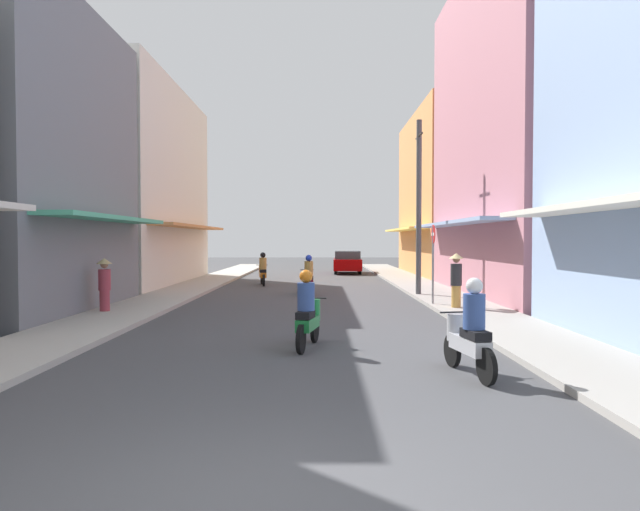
% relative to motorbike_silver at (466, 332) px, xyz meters
% --- Properties ---
extents(ground_plane, '(94.22, 94.22, 0.00)m').
position_rel_motorbike_silver_xyz_m(ground_plane, '(-2.90, 12.94, -0.70)').
color(ground_plane, '#424244').
extents(sidewalk_left, '(2.18, 50.83, 0.12)m').
position_rel_motorbike_silver_xyz_m(sidewalk_left, '(-8.00, 12.94, -0.64)').
color(sidewalk_left, '#ADA89E').
rests_on(sidewalk_left, ground).
extents(sidewalk_right, '(2.18, 50.83, 0.12)m').
position_rel_motorbike_silver_xyz_m(sidewalk_right, '(2.19, 12.94, -0.64)').
color(sidewalk_right, '#9E9991').
rests_on(sidewalk_right, ground).
extents(building_left_far, '(7.05, 12.46, 9.48)m').
position_rel_motorbike_silver_xyz_m(building_left_far, '(-12.08, 18.38, 4.03)').
color(building_left_far, silver).
rests_on(building_left_far, ground).
extents(building_right_mid, '(7.05, 12.37, 12.83)m').
position_rel_motorbike_silver_xyz_m(building_right_mid, '(6.28, 12.86, 5.70)').
color(building_right_mid, '#B7727F').
rests_on(building_right_mid, ground).
extents(building_right_far, '(7.05, 11.85, 9.78)m').
position_rel_motorbike_silver_xyz_m(building_right_far, '(6.27, 25.37, 4.18)').
color(building_right_far, '#D88C4C').
rests_on(building_right_far, ground).
extents(motorbike_silver, '(0.60, 1.80, 1.58)m').
position_rel_motorbike_silver_xyz_m(motorbike_silver, '(0.00, 0.00, 0.00)').
color(motorbike_silver, black).
rests_on(motorbike_silver, ground).
extents(motorbike_maroon, '(0.55, 1.80, 1.58)m').
position_rel_motorbike_silver_xyz_m(motorbike_maroon, '(-2.84, 13.32, 0.00)').
color(motorbike_maroon, black).
rests_on(motorbike_maroon, ground).
extents(motorbike_green, '(0.62, 1.79, 1.58)m').
position_rel_motorbike_silver_xyz_m(motorbike_green, '(-2.61, 2.29, 0.00)').
color(motorbike_green, black).
rests_on(motorbike_green, ground).
extents(motorbike_orange, '(0.60, 1.80, 1.58)m').
position_rel_motorbike_silver_xyz_m(motorbike_orange, '(-5.10, 17.73, 0.00)').
color(motorbike_orange, black).
rests_on(motorbike_orange, ground).
extents(parked_car, '(1.92, 4.17, 1.45)m').
position_rel_motorbike_silver_xyz_m(parked_car, '(-0.59, 27.24, 0.04)').
color(parked_car, '#8C0000').
rests_on(parked_car, ground).
extents(pedestrian_crossing, '(0.44, 0.44, 1.76)m').
position_rel_motorbike_silver_xyz_m(pedestrian_crossing, '(1.75, 8.06, 0.29)').
color(pedestrian_crossing, '#BF8C3F').
rests_on(pedestrian_crossing, ground).
extents(pedestrian_midway, '(0.44, 0.44, 1.64)m').
position_rel_motorbike_silver_xyz_m(pedestrian_midway, '(-8.57, 7.20, 0.22)').
color(pedestrian_midway, '#99333F').
rests_on(pedestrian_midway, ground).
extents(utility_pole, '(0.20, 1.20, 6.67)m').
position_rel_motorbike_silver_xyz_m(utility_pole, '(1.35, 12.29, 2.71)').
color(utility_pole, '#4C4C4F').
rests_on(utility_pole, ground).
extents(street_sign_no_entry, '(0.07, 0.60, 2.65)m').
position_rel_motorbike_silver_xyz_m(street_sign_no_entry, '(1.25, 9.08, 1.01)').
color(street_sign_no_entry, gray).
rests_on(street_sign_no_entry, ground).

